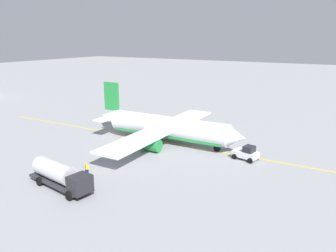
% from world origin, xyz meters
% --- Properties ---
extents(ground_plane, '(400.00, 400.00, 0.00)m').
position_xyz_m(ground_plane, '(0.00, 0.00, 0.00)').
color(ground_plane, '#939399').
extents(airplane, '(28.35, 31.24, 9.68)m').
position_xyz_m(airplane, '(-0.48, -0.01, 2.65)').
color(airplane, white).
rests_on(airplane, ground).
extents(fuel_tanker, '(10.10, 3.86, 3.15)m').
position_xyz_m(fuel_tanker, '(-1.85, -21.88, 1.72)').
color(fuel_tanker, '#2D2D33').
rests_on(fuel_tanker, ground).
extents(pushback_tug, '(3.91, 2.90, 2.20)m').
position_xyz_m(pushback_tug, '(14.17, -0.94, 1.01)').
color(pushback_tug, silver).
rests_on(pushback_tug, ground).
extents(refueling_worker, '(0.62, 0.55, 1.71)m').
position_xyz_m(refueling_worker, '(-2.03, -17.37, 0.82)').
color(refueling_worker, navy).
rests_on(refueling_worker, ground).
extents(safety_cone_nose, '(0.66, 0.66, 0.73)m').
position_xyz_m(safety_cone_nose, '(13.75, 2.36, 0.37)').
color(safety_cone_nose, '#F2590F').
rests_on(safety_cone_nose, ground).
extents(taxi_line_marking, '(78.61, 2.10, 0.01)m').
position_xyz_m(taxi_line_marking, '(0.00, 0.00, 0.01)').
color(taxi_line_marking, yellow).
rests_on(taxi_line_marking, ground).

